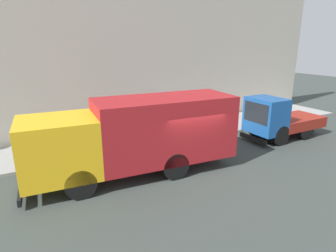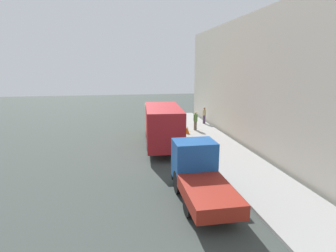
{
  "view_description": "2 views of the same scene",
  "coord_description": "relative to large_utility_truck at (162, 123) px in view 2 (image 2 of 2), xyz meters",
  "views": [
    {
      "loc": [
        -9.26,
        5.99,
        5.22
      ],
      "look_at": [
        1.79,
        -0.01,
        1.51
      ],
      "focal_mm": 29.96,
      "sensor_mm": 36.0,
      "label": 1
    },
    {
      "loc": [
        -2.27,
        -17.63,
        5.94
      ],
      "look_at": [
        1.2,
        2.22,
        1.44
      ],
      "focal_mm": 28.84,
      "sensor_mm": 36.0,
      "label": 2
    }
  ],
  "objects": [
    {
      "name": "small_flatbed_truck",
      "position": [
        0.41,
        -8.61,
        -0.6
      ],
      "size": [
        1.98,
        4.86,
        2.44
      ],
      "rotation": [
        0.0,
        0.0,
        -0.0
      ],
      "color": "#184D95",
      "rests_on": "ground"
    },
    {
      "name": "building_facade",
      "position": [
        6.32,
        -1.99,
        3.02
      ],
      "size": [
        0.5,
        30.0,
        9.53
      ],
      "primitive_type": "cube",
      "color": "#B5AE9F",
      "rests_on": "ground"
    },
    {
      "name": "sidewalk",
      "position": [
        4.06,
        -1.99,
        -1.68
      ],
      "size": [
        3.51,
        30.0,
        0.14
      ],
      "primitive_type": "cube",
      "color": "gray",
      "rests_on": "ground"
    },
    {
      "name": "traffic_cone_orange",
      "position": [
        2.64,
        2.71,
        -1.3
      ],
      "size": [
        0.43,
        0.43,
        0.62
      ],
      "primitive_type": "cone",
      "color": "orange",
      "rests_on": "sidewalk"
    },
    {
      "name": "ground",
      "position": [
        -0.69,
        -1.99,
        -1.74
      ],
      "size": [
        80.0,
        80.0,
        0.0
      ],
      "primitive_type": "plane",
      "color": "#373E3A"
    },
    {
      "name": "large_utility_truck",
      "position": [
        0.0,
        0.0,
        0.0
      ],
      "size": [
        2.99,
        8.6,
        3.14
      ],
      "rotation": [
        0.0,
        0.0,
        -0.08
      ],
      "color": "yellow",
      "rests_on": "ground"
    },
    {
      "name": "pedestrian_walking",
      "position": [
        3.72,
        3.88,
        -0.71
      ],
      "size": [
        0.52,
        0.52,
        1.7
      ],
      "rotation": [
        0.0,
        0.0,
        3.79
      ],
      "color": "#5F5549",
      "rests_on": "sidewalk"
    },
    {
      "name": "pedestrian_standing",
      "position": [
        5.38,
        6.53,
        -0.72
      ],
      "size": [
        0.48,
        0.48,
        1.68
      ],
      "rotation": [
        0.0,
        0.0,
        1.07
      ],
      "color": "#50385A",
      "rests_on": "sidewalk"
    }
  ]
}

